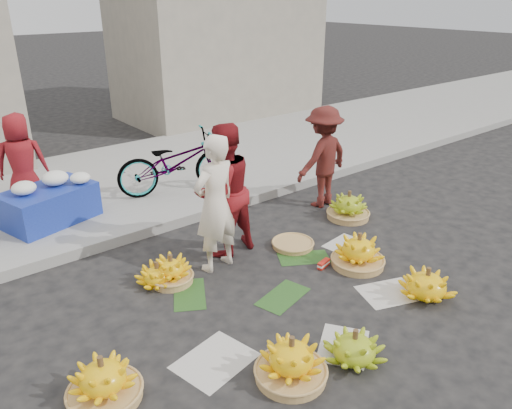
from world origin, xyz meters
TOP-DOWN VIEW (x-y plane):
  - ground at (0.00, 0.00)m, footprint 80.00×80.00m
  - curb at (0.00, 2.20)m, footprint 40.00×0.25m
  - sidewalk at (0.00, 4.30)m, footprint 40.00×4.00m
  - building_right at (4.50, 7.70)m, footprint 5.00×3.00m
  - newspaper_scatter at (0.00, -0.80)m, footprint 3.20×1.80m
  - banana_leaves at (-0.10, 0.20)m, footprint 2.00×1.00m
  - banana_bunch_0 at (-2.28, -0.40)m, footprint 0.70×0.70m
  - banana_bunch_1 at (-0.29, -1.40)m, footprint 0.59×0.59m
  - banana_bunch_2 at (-0.89, -1.20)m, footprint 0.63×0.63m
  - banana_bunch_3 at (1.15, -1.20)m, footprint 0.73×0.73m
  - banana_bunch_4 at (1.10, -0.25)m, footprint 0.65×0.65m
  - banana_bunch_5 at (2.09, 0.79)m, footprint 0.72×0.72m
  - banana_bunch_6 at (-1.07, 0.92)m, footprint 0.60×0.60m
  - banana_bunch_7 at (-0.92, 0.85)m, footprint 0.50×0.50m
  - basket_spare at (0.80, 0.62)m, footprint 0.68×0.68m
  - incense_stack at (0.73, -0.02)m, footprint 0.21×0.11m
  - vendor_cream at (-0.30, 0.82)m, footprint 0.67×0.49m
  - vendor_red at (0.01, 1.08)m, footprint 0.89×0.72m
  - man_striped at (2.13, 1.42)m, footprint 1.08×0.68m
  - flower_table at (-1.53, 3.20)m, footprint 1.37×1.05m
  - flower_vendor at (-1.65, 3.87)m, footprint 0.85×0.73m
  - bicycle at (0.47, 3.07)m, footprint 1.16×2.03m

SIDE VIEW (x-z plane):
  - ground at x=0.00m, z-range 0.00..0.00m
  - newspaper_scatter at x=0.00m, z-range 0.00..0.01m
  - banana_leaves at x=-0.10m, z-range 0.00..0.01m
  - basket_spare at x=0.80m, z-range 0.00..0.06m
  - incense_stack at x=0.73m, z-range 0.01..0.09m
  - sidewalk at x=0.00m, z-range 0.00..0.12m
  - curb at x=0.00m, z-range 0.00..0.15m
  - banana_bunch_6 at x=-1.07m, z-range -0.02..0.27m
  - banana_bunch_7 at x=-0.92m, z-range -0.04..0.33m
  - banana_bunch_1 at x=-0.29m, z-range -0.02..0.33m
  - banana_bunch_3 at x=1.15m, z-range -0.02..0.36m
  - banana_bunch_0 at x=-2.28m, z-range -0.03..0.40m
  - banana_bunch_5 at x=2.09m, z-range -0.03..0.40m
  - banana_bunch_2 at x=-0.89m, z-range -0.03..0.41m
  - banana_bunch_4 at x=1.10m, z-range -0.03..0.42m
  - flower_table at x=-1.53m, z-range 0.06..0.76m
  - bicycle at x=0.47m, z-range 0.12..1.13m
  - man_striped at x=2.13m, z-range 0.00..1.60m
  - vendor_cream at x=-0.30m, z-range 0.00..1.70m
  - flower_vendor at x=-1.65m, z-range 0.12..1.59m
  - vendor_red at x=0.01m, z-range 0.00..1.73m
  - building_right at x=4.50m, z-range 0.00..5.00m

